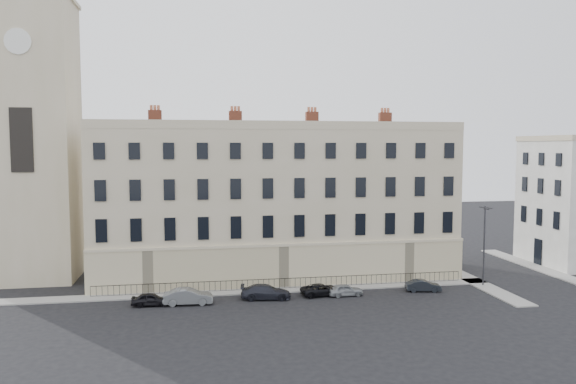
% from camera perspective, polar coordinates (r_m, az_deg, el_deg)
% --- Properties ---
extents(ground, '(160.00, 160.00, 0.00)m').
position_cam_1_polar(ground, '(49.84, 7.67, -11.00)').
color(ground, black).
rests_on(ground, ground).
extents(terrace, '(36.22, 12.22, 17.00)m').
position_cam_1_polar(terrace, '(58.62, -1.37, -1.13)').
color(terrace, '#BCAF8B').
rests_on(terrace, ground).
extents(church_tower, '(8.00, 8.13, 44.00)m').
position_cam_1_polar(church_tower, '(61.88, -24.59, 9.11)').
color(church_tower, '#BCAF8B').
rests_on(church_tower, ground).
extents(pavement_terrace, '(48.00, 2.00, 0.12)m').
position_cam_1_polar(pavement_terrace, '(52.65, -4.63, -10.04)').
color(pavement_terrace, gray).
rests_on(pavement_terrace, ground).
extents(pavement_east_return, '(2.00, 24.00, 0.12)m').
position_cam_1_polar(pavement_east_return, '(61.85, 17.05, -8.01)').
color(pavement_east_return, gray).
rests_on(pavement_east_return, ground).
extents(pavement_adjacent, '(2.00, 20.00, 0.12)m').
position_cam_1_polar(pavement_adjacent, '(68.53, 23.82, -6.97)').
color(pavement_adjacent, gray).
rests_on(pavement_adjacent, ground).
extents(railings, '(35.00, 0.04, 0.96)m').
position_cam_1_polar(railings, '(53.41, -0.34, -9.27)').
color(railings, black).
rests_on(railings, ground).
extents(car_a, '(3.30, 1.45, 1.10)m').
position_cam_1_polar(car_a, '(49.47, -13.74, -10.55)').
color(car_a, black).
rests_on(car_a, ground).
extents(car_b, '(4.22, 1.58, 1.38)m').
position_cam_1_polar(car_b, '(49.20, -10.12, -10.41)').
color(car_b, slate).
rests_on(car_b, ground).
extents(car_c, '(4.62, 2.36, 1.28)m').
position_cam_1_polar(car_c, '(50.14, -2.26, -10.10)').
color(car_c, '#20212B').
rests_on(car_c, ground).
extents(car_d, '(4.05, 2.33, 1.06)m').
position_cam_1_polar(car_d, '(51.33, 3.44, -9.88)').
color(car_d, black).
rests_on(car_d, ground).
extents(car_e, '(3.25, 1.43, 1.09)m').
position_cam_1_polar(car_e, '(51.38, 5.84, -9.87)').
color(car_e, gray).
rests_on(car_e, ground).
extents(car_f, '(3.40, 1.67, 1.07)m').
position_cam_1_polar(car_f, '(54.11, 13.56, -9.24)').
color(car_f, black).
rests_on(car_f, ground).
extents(streetlamp, '(0.82, 1.58, 7.77)m').
position_cam_1_polar(streetlamp, '(56.84, 19.31, -4.82)').
color(streetlamp, '#2E2F34').
rests_on(streetlamp, ground).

